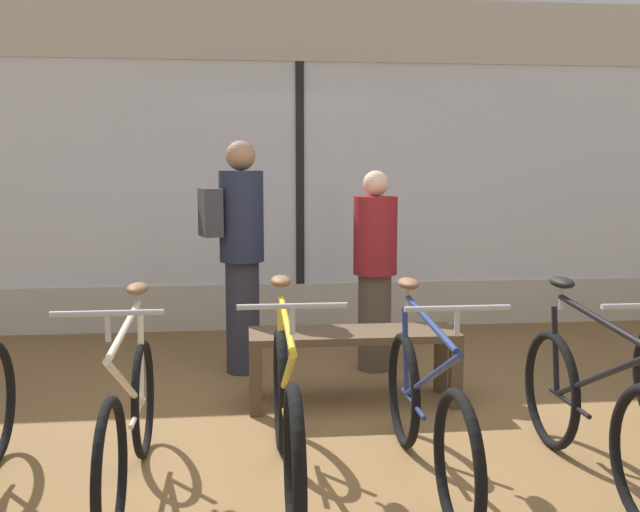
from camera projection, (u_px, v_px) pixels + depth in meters
ground_plane at (347, 458)px, 3.93m from camera, size 24.00×24.00×0.00m
shop_back_wall at (300, 163)px, 6.93m from camera, size 12.00×0.08×3.20m
bicycle_left at (129, 420)px, 3.45m from camera, size 0.46×1.63×1.01m
bicycle_center_left at (286, 414)px, 3.51m from camera, size 0.46×1.75×1.03m
bicycle_center_right at (426, 413)px, 3.57m from camera, size 0.46×1.70×1.01m
bicycle_right at (593, 412)px, 3.56m from camera, size 0.46×1.69×1.02m
display_bench at (353, 344)px, 4.80m from camera, size 1.40×0.44×0.50m
customer_near_rack at (375, 267)px, 5.56m from camera, size 0.47×0.47×1.57m
customer_by_window at (240, 249)px, 5.46m from camera, size 0.54×0.42×1.79m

